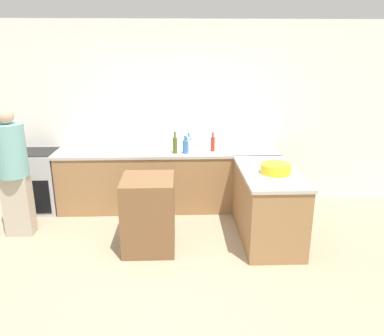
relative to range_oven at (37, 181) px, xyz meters
name	(u,v)px	position (x,y,z in m)	size (l,w,h in m)	color
ground_plane	(165,277)	(1.92, -1.84, -0.45)	(14.00, 14.00, 0.00)	tan
wall_back	(168,115)	(1.92, 0.33, 0.90)	(8.00, 0.06, 2.70)	white
counter_back	(168,180)	(1.92, 0.00, 0.00)	(3.20, 0.62, 0.88)	olive
counter_peninsula	(267,204)	(3.18, -0.98, 0.00)	(0.69, 1.39, 0.88)	olive
range_oven	(37,181)	(0.00, 0.00, 0.00)	(0.63, 0.60, 0.90)	#ADADB2
island_table	(149,213)	(1.72, -1.19, -0.01)	(0.60, 0.65, 0.88)	brown
mixing_bowl	(276,169)	(3.23, -1.07, 0.49)	(0.35, 0.35, 0.11)	yellow
hot_sauce_bottle	(213,144)	(2.57, -0.01, 0.55)	(0.06, 0.06, 0.28)	red
olive_oil_bottle	(175,145)	(2.03, -0.12, 0.56)	(0.06, 0.06, 0.31)	#475B1E
dish_soap_bottle	(189,143)	(2.23, 0.09, 0.54)	(0.06, 0.06, 0.25)	#338CBF
vinegar_bottle_clear	(188,146)	(2.22, 0.00, 0.52)	(0.08, 0.08, 0.20)	silver
water_bottle_blue	(185,146)	(2.18, -0.13, 0.54)	(0.08, 0.08, 0.25)	#386BB7
person_by_range	(13,169)	(0.03, -0.78, 0.43)	(0.37, 0.37, 1.64)	#ADA38E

